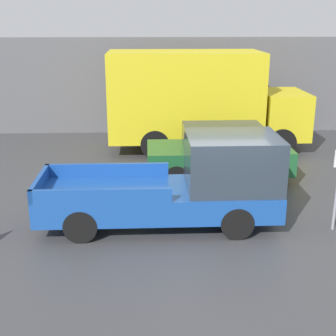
% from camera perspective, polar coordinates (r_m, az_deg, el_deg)
% --- Properties ---
extents(ground_plane, '(60.00, 60.00, 0.00)m').
position_cam_1_polar(ground_plane, '(11.15, 6.45, -7.21)').
color(ground_plane, '#3D3D3F').
extents(building_wall, '(28.00, 0.15, 3.94)m').
position_cam_1_polar(building_wall, '(19.96, 2.31, 10.01)').
color(building_wall, '#56565B').
rests_on(building_wall, ground).
extents(pickup_truck, '(5.55, 1.93, 2.15)m').
position_cam_1_polar(pickup_truck, '(10.93, 2.20, -2.02)').
color(pickup_truck, '#194799').
rests_on(pickup_truck, ground).
extents(car, '(4.28, 1.87, 1.64)m').
position_cam_1_polar(car, '(14.18, 6.31, 1.91)').
color(car, '#1E592D').
rests_on(car, ground).
extents(delivery_truck, '(7.14, 2.58, 3.56)m').
position_cam_1_polar(delivery_truck, '(17.21, 3.63, 8.46)').
color(delivery_truck, gold).
rests_on(delivery_truck, ground).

